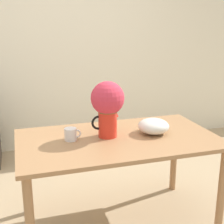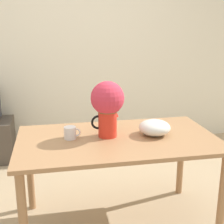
% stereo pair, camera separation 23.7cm
% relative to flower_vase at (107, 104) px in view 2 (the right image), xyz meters
% --- Properties ---
extents(ground_plane, '(12.00, 12.00, 0.00)m').
position_rel_flower_vase_xyz_m(ground_plane, '(-0.07, -0.01, -1.02)').
color(ground_plane, tan).
extents(wall_back, '(8.00, 0.05, 2.60)m').
position_rel_flower_vase_xyz_m(wall_back, '(-0.07, 1.86, 0.28)').
color(wall_back, '#EDE5CC').
rests_on(wall_back, ground_plane).
extents(table, '(1.52, 0.87, 0.76)m').
position_rel_flower_vase_xyz_m(table, '(0.07, -0.05, -0.35)').
color(table, '#A3754C').
rests_on(table, ground_plane).
extents(flower_vase, '(0.26, 0.26, 0.43)m').
position_rel_flower_vase_xyz_m(flower_vase, '(0.00, 0.00, 0.00)').
color(flower_vase, red).
rests_on(flower_vase, table).
extents(coffee_mug, '(0.13, 0.09, 0.09)m').
position_rel_flower_vase_xyz_m(coffee_mug, '(-0.28, 0.00, -0.21)').
color(coffee_mug, white).
rests_on(coffee_mug, table).
extents(white_bowl, '(0.25, 0.25, 0.12)m').
position_rel_flower_vase_xyz_m(white_bowl, '(0.37, -0.04, -0.20)').
color(white_bowl, silver).
rests_on(white_bowl, table).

